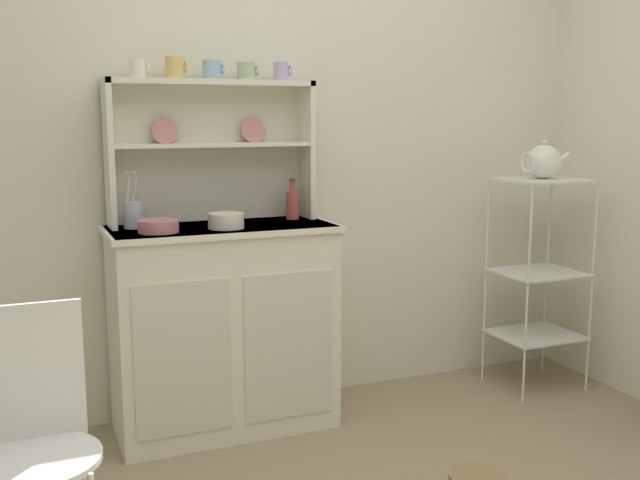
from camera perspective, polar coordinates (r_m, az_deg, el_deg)
name	(u,v)px	position (r m, az deg, el deg)	size (l,w,h in m)	color
wall_back	(276,140)	(3.47, -3.40, 7.70)	(3.84, 0.05, 2.50)	silver
hutch_cabinet	(224,326)	(3.25, -7.45, -6.58)	(0.96, 0.45, 0.90)	silver
hutch_shelf_unit	(210,139)	(3.28, -8.50, 7.72)	(0.90, 0.18, 0.61)	silver
bakers_rack	(539,261)	(3.84, 16.56, -1.58)	(0.41, 0.35, 1.06)	silver
wire_chair	(31,429)	(2.22, -21.43, -13.42)	(0.36, 0.36, 0.85)	white
cup_cream_0	(138,69)	(3.19, -13.89, 12.75)	(0.08, 0.06, 0.08)	silver
cup_gold_1	(175,68)	(3.21, -11.17, 12.92)	(0.09, 0.08, 0.09)	#DBB760
cup_sky_2	(212,70)	(3.25, -8.36, 12.88)	(0.09, 0.08, 0.08)	#8EB2D1
cup_sage_3	(246,71)	(3.29, -5.72, 12.85)	(0.09, 0.08, 0.08)	#9EB78E
cup_lilac_4	(281,71)	(3.34, -3.01, 12.88)	(0.08, 0.07, 0.08)	#B79ECC
bowl_mixing_large	(158,226)	(3.02, -12.39, 1.06)	(0.16, 0.16, 0.05)	#D17A84
bowl_floral_medium	(226,221)	(3.08, -7.27, 1.48)	(0.15, 0.15, 0.06)	silver
jam_bottle	(292,203)	(3.34, -2.15, 2.84)	(0.06, 0.06, 0.18)	#B74C47
utensil_jar	(133,214)	(3.15, -14.25, 1.94)	(0.08, 0.08, 0.24)	#B2B7C6
porcelain_teapot	(544,161)	(3.78, 16.90, 5.83)	(0.26, 0.17, 0.19)	white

